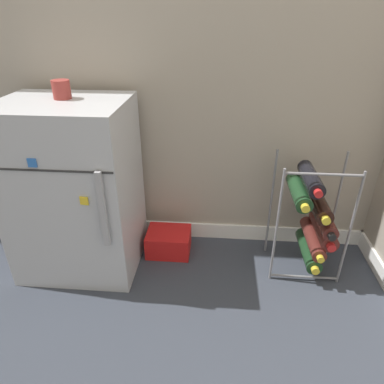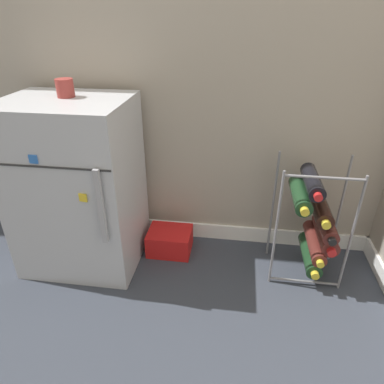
{
  "view_description": "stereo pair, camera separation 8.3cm",
  "coord_description": "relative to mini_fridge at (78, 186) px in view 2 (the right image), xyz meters",
  "views": [
    {
      "loc": [
        0.14,
        -1.07,
        1.19
      ],
      "look_at": [
        0.02,
        0.35,
        0.42
      ],
      "focal_mm": 32.0,
      "sensor_mm": 36.0,
      "label": 1
    },
    {
      "loc": [
        0.23,
        -1.06,
        1.19
      ],
      "look_at": [
        0.02,
        0.35,
        0.42
      ],
      "focal_mm": 32.0,
      "sensor_mm": 36.0,
      "label": 2
    }
  ],
  "objects": [
    {
      "name": "ground_plane",
      "position": [
        0.54,
        -0.33,
        -0.42
      ],
      "size": [
        14.0,
        14.0,
        0.0
      ],
      "primitive_type": "plane",
      "color": "#333842"
    },
    {
      "name": "fridge_top_cup",
      "position": [
        -0.0,
        0.04,
        0.46
      ],
      "size": [
        0.08,
        0.08,
        0.08
      ],
      "color": "maroon",
      "rests_on": "mini_fridge"
    },
    {
      "name": "wine_rack",
      "position": [
        1.15,
        0.04,
        -0.12
      ],
      "size": [
        0.34,
        0.32,
        0.6
      ],
      "color": "slate",
      "rests_on": "ground_plane"
    },
    {
      "name": "mini_fridge",
      "position": [
        0.0,
        0.0,
        0.0
      ],
      "size": [
        0.56,
        0.48,
        0.85
      ],
      "color": "#B7BABF",
      "rests_on": "ground_plane"
    },
    {
      "name": "soda_box",
      "position": [
        0.43,
        0.11,
        -0.36
      ],
      "size": [
        0.23,
        0.18,
        0.13
      ],
      "color": "red",
      "rests_on": "ground_plane"
    }
  ]
}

